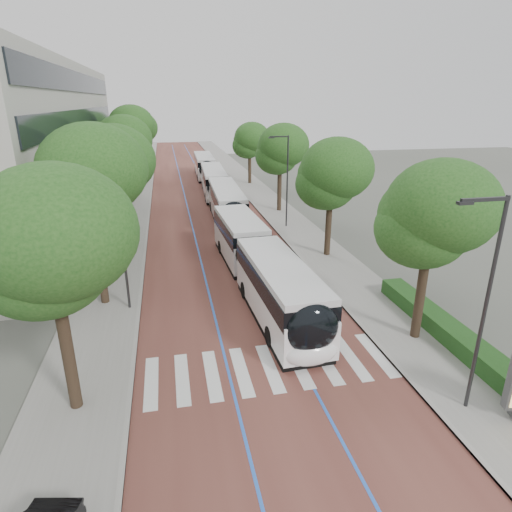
{
  "coord_description": "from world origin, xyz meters",
  "views": [
    {
      "loc": [
        -3.6,
        -14.26,
        10.89
      ],
      "look_at": [
        1.17,
        8.55,
        2.4
      ],
      "focal_mm": 30.0,
      "sensor_mm": 36.0,
      "label": 1
    }
  ],
  "objects": [
    {
      "name": "kerb_left",
      "position": [
        -5.6,
        40.0,
        0.06
      ],
      "size": [
        0.2,
        140.0,
        0.14
      ],
      "primitive_type": "cube",
      "color": "gray",
      "rests_on": "ground"
    },
    {
      "name": "zebra_crossing",
      "position": [
        0.2,
        1.0,
        0.03
      ],
      "size": [
        10.55,
        3.6,
        0.01
      ],
      "color": "silver",
      "rests_on": "ground"
    },
    {
      "name": "bus_queued_0",
      "position": [
        1.81,
        25.11,
        1.62
      ],
      "size": [
        2.88,
        12.47,
        3.2
      ],
      "rotation": [
        0.0,
        0.0,
        -0.03
      ],
      "color": "white",
      "rests_on": "ground"
    },
    {
      "name": "bus_queued_1",
      "position": [
        1.97,
        37.26,
        1.62
      ],
      "size": [
        3.03,
        12.49,
        3.2
      ],
      "rotation": [
        0.0,
        0.0,
        -0.04
      ],
      "color": "white",
      "rests_on": "ground"
    },
    {
      "name": "trees_right",
      "position": [
        7.7,
        21.54,
        5.88
      ],
      "size": [
        5.1,
        46.82,
        8.28
      ],
      "color": "black",
      "rests_on": "ground"
    },
    {
      "name": "lane_line_right",
      "position": [
        1.6,
        40.0,
        0.02
      ],
      "size": [
        0.12,
        126.0,
        0.01
      ],
      "primitive_type": "cube",
      "color": "blue",
      "rests_on": "road"
    },
    {
      "name": "sidewalk_right",
      "position": [
        7.5,
        40.0,
        0.06
      ],
      "size": [
        4.0,
        140.0,
        0.12
      ],
      "primitive_type": "cube",
      "color": "gray",
      "rests_on": "ground"
    },
    {
      "name": "kerb_right",
      "position": [
        5.6,
        40.0,
        0.06
      ],
      "size": [
        0.2,
        140.0,
        0.14
      ],
      "primitive_type": "cube",
      "color": "gray",
      "rests_on": "ground"
    },
    {
      "name": "hedge",
      "position": [
        9.1,
        0.0,
        0.52
      ],
      "size": [
        1.2,
        14.0,
        0.8
      ],
      "primitive_type": "cube",
      "color": "#1C4116",
      "rests_on": "sidewalk_right"
    },
    {
      "name": "lane_line_left",
      "position": [
        -1.6,
        40.0,
        0.02
      ],
      "size": [
        0.12,
        126.0,
        0.01
      ],
      "primitive_type": "cube",
      "color": "blue",
      "rests_on": "road"
    },
    {
      "name": "streetlight_near",
      "position": [
        6.62,
        -3.0,
        4.82
      ],
      "size": [
        1.82,
        0.2,
        8.0
      ],
      "color": "#2B2B2E",
      "rests_on": "sidewalk_right"
    },
    {
      "name": "lead_bus",
      "position": [
        1.51,
        8.89,
        1.63
      ],
      "size": [
        3.32,
        18.49,
        3.2
      ],
      "rotation": [
        0.0,
        0.0,
        0.04
      ],
      "color": "black",
      "rests_on": "ground"
    },
    {
      "name": "sidewalk_left",
      "position": [
        -7.5,
        40.0,
        0.06
      ],
      "size": [
        4.0,
        140.0,
        0.12
      ],
      "primitive_type": "cube",
      "color": "gray",
      "rests_on": "ground"
    },
    {
      "name": "road",
      "position": [
        0.0,
        40.0,
        0.01
      ],
      "size": [
        11.0,
        140.0,
        0.02
      ],
      "primitive_type": "cube",
      "color": "brown",
      "rests_on": "ground"
    },
    {
      "name": "bus_queued_2",
      "position": [
        2.1,
        50.77,
        1.62
      ],
      "size": [
        2.84,
        12.46,
        3.2
      ],
      "rotation": [
        0.0,
        0.0,
        -0.03
      ],
      "color": "white",
      "rests_on": "ground"
    },
    {
      "name": "lamp_post_left",
      "position": [
        -6.1,
        8.0,
        4.12
      ],
      "size": [
        0.14,
        0.14,
        8.0
      ],
      "primitive_type": "cylinder",
      "color": "#2B2B2E",
      "rests_on": "sidewalk_left"
    },
    {
      "name": "streetlight_far",
      "position": [
        6.62,
        22.0,
        4.82
      ],
      "size": [
        1.82,
        0.2,
        8.0
      ],
      "color": "#2B2B2E",
      "rests_on": "sidewalk_right"
    },
    {
      "name": "ground",
      "position": [
        0.0,
        0.0,
        0.0
      ],
      "size": [
        160.0,
        160.0,
        0.0
      ],
      "primitive_type": "plane",
      "color": "#51544C",
      "rests_on": "ground"
    },
    {
      "name": "trees_left",
      "position": [
        -7.5,
        25.57,
        6.74
      ],
      "size": [
        5.93,
        60.48,
        9.91
      ],
      "color": "black",
      "rests_on": "ground"
    }
  ]
}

